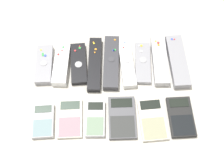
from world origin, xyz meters
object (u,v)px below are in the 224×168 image
Objects in this scene: remote_1 at (61,65)px; calculator_2 at (95,119)px; remote_6 at (143,63)px; calculator_1 at (70,119)px; remote_5 at (127,62)px; calculator_3 at (122,118)px; remote_0 at (44,65)px; calculator_5 at (181,117)px; remote_8 at (178,61)px; remote_2 at (79,64)px; remote_4 at (111,62)px; remote_7 at (160,60)px; remote_3 at (95,64)px; calculator_4 at (152,119)px; calculator_0 at (43,121)px.

calculator_2 is (0.12, -0.21, -0.01)m from remote_1.
remote_6 reaches higher than calculator_1.
calculator_3 is (-0.03, -0.21, -0.00)m from remote_5.
remote_0 is 0.23m from calculator_1.
remote_6 reaches higher than calculator_5.
remote_8 is (0.47, -0.00, 0.00)m from remote_0.
remote_0 is 0.47m from remote_8.
remote_2 is 0.83× the size of remote_5.
remote_5 is (0.17, -0.00, 0.00)m from remote_2.
remote_4 reaches higher than remote_2.
calculator_1 is at bearing -136.98° from remote_5.
remote_8 is (0.24, -0.00, 0.00)m from remote_4.
remote_4 is 1.28× the size of remote_6.
remote_1 is 0.35m from remote_7.
remote_6 is at bearing -5.79° from remote_5.
remote_3 is 0.21m from calculator_2.
remote_5 is at bearing -4.08° from remote_2.
remote_1 is 0.37m from calculator_4.
calculator_4 is at bearing -31.63° from remote_1.
remote_2 reaches higher than calculator_2.
remote_4 is 0.06m from remote_5.
remote_3 reaches higher than remote_6.
remote_0 is 0.77× the size of remote_5.
remote_0 is 0.35m from remote_6.
remote_0 is 0.34m from calculator_3.
calculator_3 is (0.15, -0.21, -0.00)m from remote_2.
calculator_4 is at bearing -46.99° from remote_3.
calculator_2 is at bearing -146.15° from remote_8.
remote_6 is 1.22× the size of calculator_5.
remote_4 is 1.88× the size of calculator_0.
calculator_4 is (0.07, -0.22, -0.00)m from remote_5.
calculator_0 is at bearing -120.05° from remote_2.
remote_2 is at bearing -178.44° from remote_7.
remote_2 is at bearing 124.65° from calculator_3.
calculator_1 is at bearing -109.23° from remote_3.
calculator_1 is at bearing -153.01° from remote_8.
calculator_3 is at bearing 171.45° from calculator_4.
remote_1 reaches higher than calculator_3.
calculator_2 is at bearing 174.40° from calculator_4.
remote_0 is 1.11× the size of calculator_5.
calculator_2 is 0.09m from calculator_3.
remote_0 is 1.17× the size of calculator_1.
remote_0 is 0.71× the size of remote_3.
calculator_3 is (-0.21, -0.21, -0.01)m from remote_8.
calculator_2 and calculator_5 have the same top height.
remote_3 is at bearing 67.83° from calculator_1.
remote_7 is at bearing 10.01° from remote_6.
remote_3 is at bearing -177.10° from remote_7.
calculator_3 is at bearing -0.95° from calculator_0.
remote_1 is at bearing 177.20° from remote_5.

